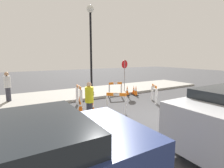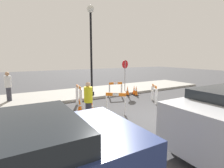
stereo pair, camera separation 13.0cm
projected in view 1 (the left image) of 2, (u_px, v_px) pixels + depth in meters
name	position (u px, v px, depth m)	size (l,w,h in m)	color
ground_plane	(162.00, 118.00, 7.50)	(60.00, 60.00, 0.00)	#424244
sidewalk_slab	(97.00, 92.00, 12.82)	(18.00, 3.61, 0.15)	#9E9B93
streetlamp_post	(91.00, 39.00, 10.77)	(0.44, 0.44, 5.52)	black
stop_sign	(125.00, 70.00, 12.61)	(0.59, 0.15, 2.22)	gray
barricade_0	(154.00, 93.00, 10.02)	(0.58, 0.88, 1.01)	white
barricade_1	(115.00, 89.00, 11.29)	(0.88, 0.36, 0.98)	white
barricade_2	(79.00, 95.00, 9.13)	(0.22, 0.87, 1.11)	white
barricade_3	(116.00, 103.00, 7.85)	(0.78, 0.68, 1.01)	white
traffic_cone_0	(127.00, 91.00, 11.87)	(0.30, 0.30, 0.66)	black
traffic_cone_1	(134.00, 90.00, 12.15)	(0.30, 0.30, 0.62)	black
traffic_cone_2	(80.00, 106.00, 8.18)	(0.30, 0.30, 0.60)	black
traffic_cone_3	(136.00, 91.00, 11.77)	(0.30, 0.30, 0.67)	black
traffic_cone_4	(80.00, 97.00, 10.10)	(0.30, 0.30, 0.63)	black
traffic_cone_5	(93.00, 108.00, 7.84)	(0.30, 0.30, 0.70)	black
person_worker	(89.00, 100.00, 7.10)	(0.49, 0.49, 1.59)	#33333D
person_pedestrian	(8.00, 86.00, 9.61)	(0.40, 0.40, 1.63)	#33333D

